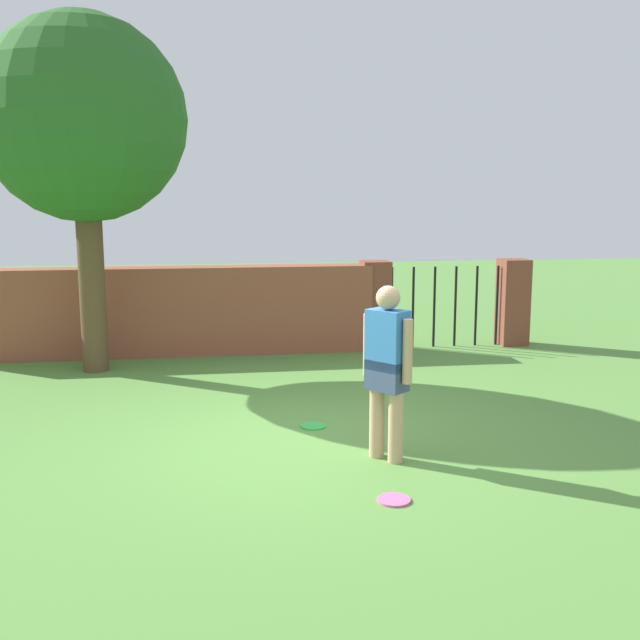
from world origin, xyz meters
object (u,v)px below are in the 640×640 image
(person, at_px, (387,365))
(frisbee_green, at_px, (313,426))
(frisbee_pink, at_px, (394,500))
(tree, at_px, (84,121))

(person, bearing_deg, frisbee_green, -12.00)
(person, bearing_deg, frisbee_pink, 131.65)
(frisbee_pink, relative_size, frisbee_green, 1.00)
(tree, bearing_deg, frisbee_pink, -58.99)
(tree, distance_m, frisbee_green, 5.24)
(frisbee_pink, bearing_deg, tree, 121.01)
(frisbee_pink, xyz_separation_m, frisbee_green, (-0.37, 2.01, 0.00))
(person, height_order, frisbee_green, person)
(tree, xyz_separation_m, person, (3.18, -4.06, -2.49))
(tree, relative_size, frisbee_green, 17.73)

